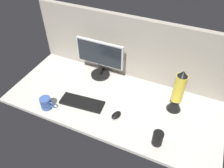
% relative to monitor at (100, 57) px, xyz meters
% --- Properties ---
extents(ground_plane, '(1.80, 0.80, 0.03)m').
position_rel_monitor_xyz_m(ground_plane, '(0.24, -0.25, -0.22)').
color(ground_plane, beige).
extents(cubicle_wall_back, '(1.80, 0.05, 0.59)m').
position_rel_monitor_xyz_m(cubicle_wall_back, '(0.24, 0.12, 0.09)').
color(cubicle_wall_back, gray).
rests_on(cubicle_wall_back, ground_plane).
extents(monitor, '(0.45, 0.18, 0.37)m').
position_rel_monitor_xyz_m(monitor, '(0.00, 0.00, 0.00)').
color(monitor, black).
rests_on(monitor, ground_plane).
extents(keyboard, '(0.38, 0.17, 0.02)m').
position_rel_monitor_xyz_m(keyboard, '(0.02, -0.40, -0.20)').
color(keyboard, black).
rests_on(keyboard, ground_plane).
extents(mouse, '(0.08, 0.11, 0.03)m').
position_rel_monitor_xyz_m(mouse, '(0.34, -0.41, -0.19)').
color(mouse, black).
rests_on(mouse, ground_plane).
extents(mug_black_travel, '(0.08, 0.08, 0.12)m').
position_rel_monitor_xyz_m(mug_black_travel, '(0.70, -0.52, -0.15)').
color(mug_black_travel, black).
rests_on(mug_black_travel, ground_plane).
extents(mug_ceramic_blue, '(0.13, 0.09, 0.10)m').
position_rel_monitor_xyz_m(mug_ceramic_blue, '(-0.22, -0.56, -0.15)').
color(mug_ceramic_blue, '#38569E').
rests_on(mug_ceramic_blue, ground_plane).
extents(lava_lamp, '(0.12, 0.12, 0.39)m').
position_rel_monitor_xyz_m(lava_lamp, '(0.74, -0.15, -0.04)').
color(lava_lamp, black).
rests_on(lava_lamp, ground_plane).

